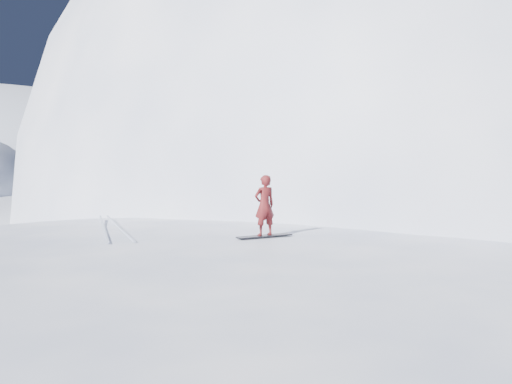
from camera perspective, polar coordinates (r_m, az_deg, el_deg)
ground at (r=13.73m, az=-8.47°, el=-15.68°), size 400.00×400.00×0.00m
near_ridge at (r=16.66m, az=-5.78°, el=-12.07°), size 36.00×28.00×4.80m
summit_peak at (r=45.40m, az=17.55°, el=-1.95°), size 60.00×56.00×56.00m
peak_shoulder at (r=34.97m, az=5.47°, el=-3.53°), size 28.00×24.00×18.00m
wind_bumps at (r=15.71m, az=-11.17°, el=-13.14°), size 16.00×14.40×1.00m
snowboard at (r=15.01m, az=0.86°, el=-4.41°), size 1.58×0.70×0.03m
snowboarder at (r=14.91m, az=0.86°, el=-1.34°), size 0.66×0.52×1.59m
board_tracks at (r=17.36m, az=-14.29°, el=-3.35°), size 1.13×5.99×0.04m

